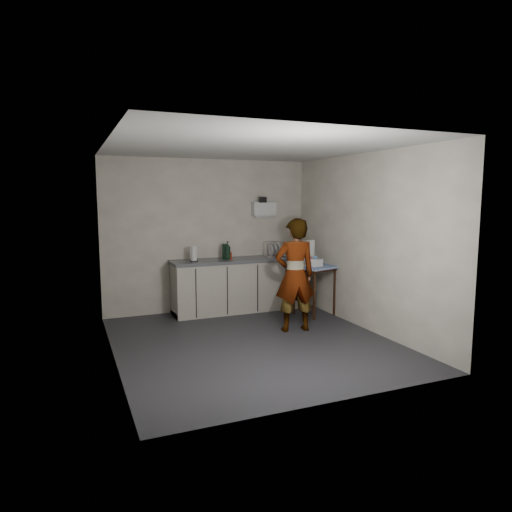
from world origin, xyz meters
name	(u,v)px	position (x,y,z in m)	size (l,w,h in m)	color
ground	(252,342)	(0.00, 0.00, 0.00)	(4.00, 4.00, 0.00)	#2B2A30
wall_back	(209,235)	(0.00, 1.99, 1.30)	(3.60, 0.02, 2.60)	#B5AB9D
wall_right	(365,242)	(1.79, 0.00, 1.30)	(0.02, 4.00, 2.60)	#B5AB9D
wall_left	(112,254)	(-1.79, 0.00, 1.30)	(0.02, 4.00, 2.60)	#B5AB9D
ceiling	(252,147)	(0.00, 0.00, 2.60)	(3.60, 4.00, 0.01)	silver
kitchen_counter	(237,286)	(0.40, 1.70, 0.43)	(2.24, 0.62, 0.91)	black
wall_shelf	(264,209)	(1.00, 1.92, 1.75)	(0.42, 0.18, 0.37)	white
side_table	(314,272)	(1.50, 0.95, 0.73)	(0.79, 0.79, 0.83)	#33190B
standing_man	(295,275)	(0.78, 0.27, 0.83)	(0.61, 0.40, 1.66)	#B2A593
soap_bottle	(227,250)	(0.24, 1.70, 1.06)	(0.12, 0.12, 0.31)	black
soda_can	(230,256)	(0.29, 1.70, 0.97)	(0.06, 0.06, 0.11)	red
dark_bottle	(224,251)	(0.20, 1.74, 1.04)	(0.08, 0.08, 0.26)	black
paper_towel	(194,254)	(-0.35, 1.67, 1.03)	(0.14, 0.14, 0.25)	black
dish_rack	(275,253)	(1.15, 1.74, 0.97)	(0.38, 0.28, 0.26)	silver
bakery_box	(311,260)	(1.44, 0.98, 0.92)	(0.29, 0.30, 0.40)	white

